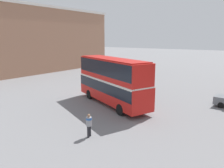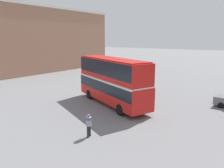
{
  "view_description": "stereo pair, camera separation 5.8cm",
  "coord_description": "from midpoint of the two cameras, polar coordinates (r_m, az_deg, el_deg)",
  "views": [
    {
      "loc": [
        11.79,
        -17.77,
        7.02
      ],
      "look_at": [
        -1.79,
        0.38,
        2.23
      ],
      "focal_mm": 35.0,
      "sensor_mm": 36.0,
      "label": 1
    },
    {
      "loc": [
        11.83,
        -17.73,
        7.02
      ],
      "look_at": [
        -1.79,
        0.38,
        2.23
      ],
      "focal_mm": 35.0,
      "sensor_mm": 36.0,
      "label": 2
    }
  ],
  "objects": [
    {
      "name": "ground_plane",
      "position": [
        22.45,
        3.02,
        -6.3
      ],
      "size": [
        240.0,
        240.0,
        0.0
      ],
      "primitive_type": "plane",
      "color": "slate"
    },
    {
      "name": "building_row_left",
      "position": [
        49.68,
        -20.23,
        10.83
      ],
      "size": [
        9.88,
        37.16,
        13.34
      ],
      "color": "#9E7056",
      "rests_on": "ground_plane"
    },
    {
      "name": "double_decker_bus",
      "position": [
        23.04,
        -0.07,
        1.48
      ],
      "size": [
        10.75,
        6.25,
        4.95
      ],
      "rotation": [
        0.0,
        0.0,
        -0.38
      ],
      "color": "red",
      "rests_on": "ground_plane"
    },
    {
      "name": "pedestrian_foreground",
      "position": [
        15.93,
        -6.16,
        -10.08
      ],
      "size": [
        0.52,
        0.52,
        1.74
      ],
      "rotation": [
        0.0,
        0.0,
        3.4
      ],
      "color": "#232328",
      "rests_on": "ground_plane"
    },
    {
      "name": "parked_car_kerb_near",
      "position": [
        36.94,
        -3.4,
        2.26
      ],
      "size": [
        4.49,
        1.93,
        1.64
      ],
      "rotation": [
        0.0,
        0.0,
        3.15
      ],
      "color": "maroon",
      "rests_on": "ground_plane"
    }
  ]
}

